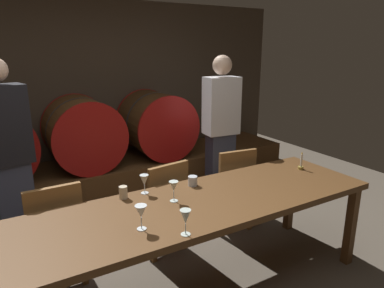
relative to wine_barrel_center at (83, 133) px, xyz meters
The scene contains 17 objects.
back_wall 0.67m from the wine_barrel_center, 91.16° to the left, with size 6.30×0.24×2.44m, color #473A2D.
barrel_shelf 0.63m from the wine_barrel_center, behind, with size 5.67×0.90×0.42m, color brown.
wine_barrel_center is the anchor object (origin of this frame).
wine_barrel_right 0.97m from the wine_barrel_center, ahead, with size 0.86×0.83×0.86m.
dining_table 2.21m from the wine_barrel_center, 83.22° to the right, with size 2.88×0.83×0.76m.
chair_left 1.72m from the wine_barrel_center, 111.66° to the right, with size 0.41×0.41×0.88m.
chair_center 1.62m from the wine_barrel_center, 78.79° to the right, with size 0.45×0.45×0.88m.
chair_right 1.92m from the wine_barrel_center, 54.36° to the right, with size 0.45×0.45×0.88m.
guest_left 1.26m from the wine_barrel_center, 132.50° to the right, with size 0.42×0.32×1.77m.
guest_right 1.66m from the wine_barrel_center, 36.16° to the right, with size 0.40×0.28×1.76m.
candle_center 2.54m from the wine_barrel_center, 54.63° to the right, with size 0.05×0.05×0.17m.
wine_glass_far_left 2.36m from the wine_barrel_center, 95.21° to the right, with size 0.08×0.08×0.16m.
wine_glass_center_left 2.54m from the wine_barrel_center, 90.36° to the right, with size 0.07×0.07×0.16m.
wine_glass_center_right 1.85m from the wine_barrel_center, 89.49° to the right, with size 0.07×0.07×0.15m.
wine_glass_far_right 2.10m from the wine_barrel_center, 86.03° to the right, with size 0.07×0.07×0.15m.
cup_left 1.86m from the wine_barrel_center, 94.80° to the right, with size 0.06×0.06×0.09m, color beige.
cup_right 1.95m from the wine_barrel_center, 77.74° to the right, with size 0.08×0.08×0.08m, color silver.
Camera 1 is at (-0.90, -2.01, 1.85)m, focal length 32.35 mm.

